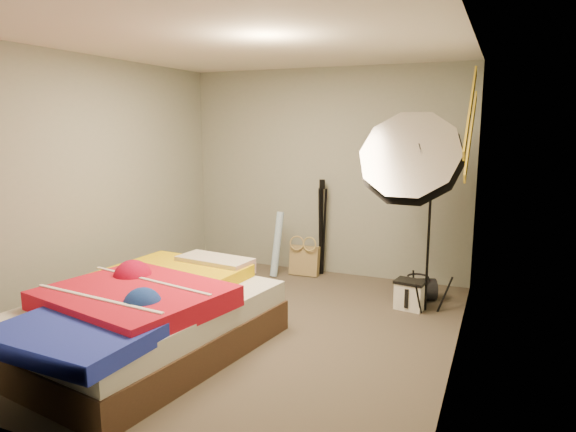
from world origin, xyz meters
The scene contains 15 objects.
floor centered at (0.00, 0.00, 0.00)m, with size 4.00×4.00×0.00m, color brown.
ceiling centered at (0.00, 0.00, 2.50)m, with size 4.00×4.00×0.00m, color silver.
wall_back centered at (0.00, 2.00, 1.25)m, with size 3.50×3.50×0.00m, color gray.
wall_front centered at (0.00, -2.00, 1.25)m, with size 3.50×3.50×0.00m, color gray.
wall_left centered at (-1.75, 0.00, 1.25)m, with size 4.00×4.00×0.00m, color gray.
wall_right centered at (1.75, 0.00, 1.25)m, with size 4.00×4.00×0.00m, color gray.
tote_bag centered at (-0.17, 1.76, 0.18)m, with size 0.36×0.11×0.36m, color tan.
wrapping_roll centered at (-0.47, 1.61, 0.39)m, with size 0.09×0.09×0.79m, color #569BD6.
camera_case centered at (1.23, 1.07, 0.14)m, with size 0.27×0.19×0.27m, color white.
duffel_bag centered at (1.26, 1.37, 0.12)m, with size 0.23×0.23×0.38m, color black.
wall_stripe_upper centered at (1.73, 0.60, 1.95)m, with size 0.02×1.10×0.10m, color gold.
wall_stripe_lower centered at (1.73, 0.85, 1.75)m, with size 0.02×1.10×0.10m, color gold.
bed centered at (-0.56, -0.78, 0.30)m, with size 1.72×2.34×0.60m.
photo_umbrella centered at (1.21, 0.98, 1.49)m, with size 1.22×0.93×2.07m.
camera_tripod centered at (0.00, 1.88, 0.68)m, with size 0.08×0.08×1.18m.
Camera 1 is at (2.03, -3.95, 1.84)m, focal length 32.00 mm.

